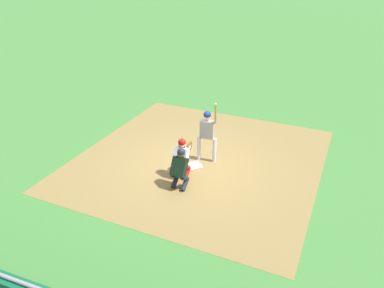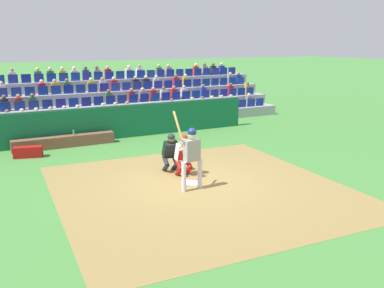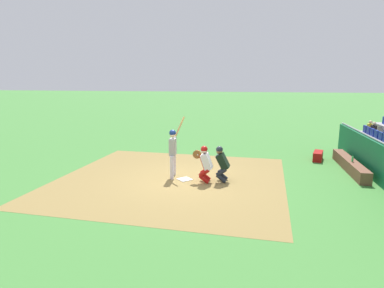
{
  "view_description": "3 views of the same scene",
  "coord_description": "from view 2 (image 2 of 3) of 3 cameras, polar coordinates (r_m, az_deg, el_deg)",
  "views": [
    {
      "loc": [
        3.72,
        -9.73,
        6.18
      ],
      "look_at": [
        0.3,
        -0.98,
        1.32
      ],
      "focal_mm": 34.84,
      "sensor_mm": 36.0,
      "label": 1
    },
    {
      "loc": [
        5.42,
        10.34,
        4.03
      ],
      "look_at": [
        -0.52,
        -0.96,
        0.92
      ],
      "focal_mm": 39.51,
      "sensor_mm": 36.0,
      "label": 2
    },
    {
      "loc": [
        -10.92,
        -2.28,
        3.55
      ],
      "look_at": [
        0.22,
        -0.23,
        1.27
      ],
      "focal_mm": 30.4,
      "sensor_mm": 36.0,
      "label": 3
    }
  ],
  "objects": [
    {
      "name": "ground_plane",
      "position": [
        12.35,
        -0.06,
        -5.33
      ],
      "size": [
        160.0,
        160.0,
        0.0
      ],
      "primitive_type": "plane",
      "color": "#428238"
    },
    {
      "name": "dugout_wall",
      "position": [
        18.19,
        -9.93,
        2.93
      ],
      "size": [
        12.06,
        0.24,
        1.44
      ],
      "color": "#116039",
      "rests_on": "ground_plane"
    },
    {
      "name": "water_bottle_on_bench",
      "position": [
        17.17,
        -15.69,
        1.5
      ],
      "size": [
        0.07,
        0.07,
        0.22
      ],
      "primitive_type": "cylinder",
      "color": "green",
      "rests_on": "dugout_bench"
    },
    {
      "name": "equipment_duffel_bag",
      "position": [
        16.11,
        -21.26,
        -1.01
      ],
      "size": [
        1.04,
        0.6,
        0.39
      ],
      "primitive_type": "cube",
      "rotation": [
        0.0,
        0.0,
        -0.26
      ],
      "color": "#9B120F",
      "rests_on": "ground_plane"
    },
    {
      "name": "bleacher_stand",
      "position": [
        22.0,
        -13.25,
        4.95
      ],
      "size": [
        19.43,
        3.9,
        2.78
      ],
      "color": "#989A9A",
      "rests_on": "ground_plane"
    },
    {
      "name": "dugout_bench",
      "position": [
        17.2,
        -16.84,
        0.31
      ],
      "size": [
        3.9,
        0.4,
        0.44
      ],
      "primitive_type": "cube",
      "color": "brown",
      "rests_on": "ground_plane"
    },
    {
      "name": "home_plate_marker",
      "position": [
        12.34,
        -0.06,
        -5.26
      ],
      "size": [
        0.62,
        0.62,
        0.02
      ],
      "primitive_type": "cube",
      "rotation": [
        0.0,
        0.0,
        0.79
      ],
      "color": "white",
      "rests_on": "infield_dirt_patch"
    },
    {
      "name": "home_plate_umpire",
      "position": [
        13.25,
        -2.92,
        -0.89
      ],
      "size": [
        0.49,
        0.51,
        1.27
      ],
      "color": "#1F252F",
      "rests_on": "ground_plane"
    },
    {
      "name": "catcher_crouching",
      "position": [
        12.82,
        -1.17,
        -1.23
      ],
      "size": [
        0.47,
        0.72,
        1.31
      ],
      "color": "#AA140F",
      "rests_on": "ground_plane"
    },
    {
      "name": "batter_at_plate",
      "position": [
        11.51,
        -0.08,
        -1.07
      ],
      "size": [
        0.74,
        0.51,
        2.21
      ],
      "color": "silver",
      "rests_on": "ground_plane"
    },
    {
      "name": "infield_dirt_patch",
      "position": [
        11.93,
        1.06,
        -6.0
      ],
      "size": [
        8.13,
        8.34,
        0.01
      ],
      "primitive_type": "cube",
      "rotation": [
        0.0,
        0.0,
        -0.05
      ],
      "color": "olive",
      "rests_on": "ground_plane"
    }
  ]
}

